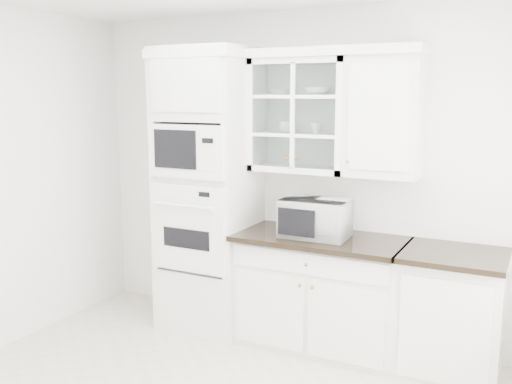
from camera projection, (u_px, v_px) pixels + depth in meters
The scene contains 12 objects.
room_shell at pixel (225, 133), 3.57m from camera, with size 4.00×3.50×2.70m.
oven_column at pixel (208, 191), 4.87m from camera, with size 0.76×0.68×2.40m.
base_cabinet_run at pixel (321, 291), 4.56m from camera, with size 1.32×0.67×0.92m.
extra_base_cabinet at pixel (451, 313), 4.11m from camera, with size 0.72×0.67×0.92m.
upper_cabinet_glass at pixel (301, 116), 4.56m from camera, with size 0.80×0.33×0.90m.
upper_cabinet_solid at pixel (384, 117), 4.25m from camera, with size 0.55×0.33×0.90m, color white.
crown_molding at pixel (288, 54), 4.50m from camera, with size 2.14×0.38×0.07m, color white.
countertop_microwave at pixel (316, 218), 4.44m from camera, with size 0.51×0.43×0.30m, color white.
bowl_a at pixel (283, 92), 4.60m from camera, with size 0.19×0.19×0.05m, color white.
bowl_b at pixel (317, 91), 4.45m from camera, with size 0.20×0.20×0.06m, color white.
cup_a at pixel (286, 127), 4.64m from camera, with size 0.11×0.11×0.09m, color white.
cup_b at pixel (317, 128), 4.53m from camera, with size 0.09×0.09×0.08m, color white.
Camera 1 is at (1.81, -2.67, 2.02)m, focal length 40.00 mm.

